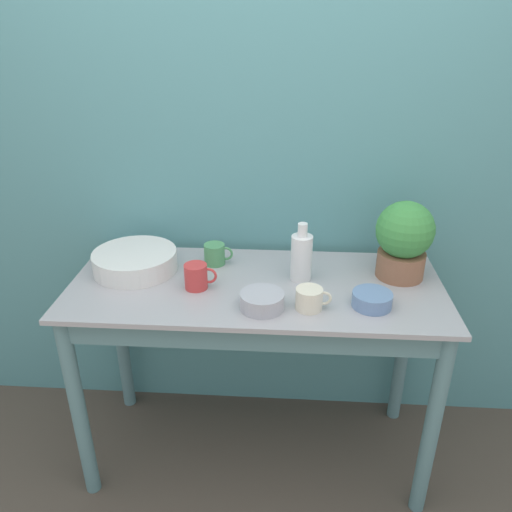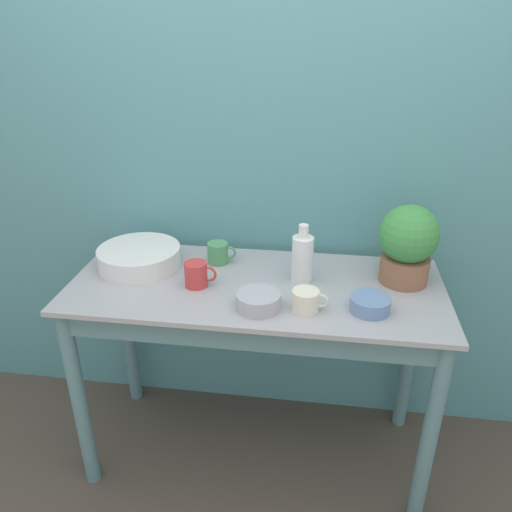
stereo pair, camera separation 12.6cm
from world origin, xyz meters
The scene contains 11 objects.
ground_plane centered at (0.00, 0.00, 0.00)m, with size 12.00×12.00×0.00m, color #4C4238.
wall_back centered at (0.00, 0.68, 1.20)m, with size 6.00×0.05×2.40m.
counter_table centered at (0.00, 0.29, 0.70)m, with size 1.46×0.63×0.88m.
potted_plant centered at (0.57, 0.42, 1.04)m, with size 0.22×0.22×0.31m.
bowl_wash_large centered at (-0.50, 0.40, 0.92)m, with size 0.34×0.34×0.08m.
bottle_tall centered at (0.17, 0.37, 0.98)m, with size 0.08×0.08×0.24m.
mug_green centered at (-0.18, 0.48, 0.92)m, with size 0.12×0.09×0.09m.
mug_cream centered at (0.20, 0.14, 0.92)m, with size 0.13×0.10×0.08m.
mug_red centered at (-0.22, 0.27, 0.93)m, with size 0.13×0.09×0.10m.
bowl_small_blue centered at (0.43, 0.17, 0.91)m, with size 0.14×0.14×0.05m.
bowl_small_steel centered at (0.03, 0.14, 0.91)m, with size 0.16×0.16×0.06m.
Camera 1 is at (0.11, -1.39, 1.82)m, focal length 35.00 mm.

